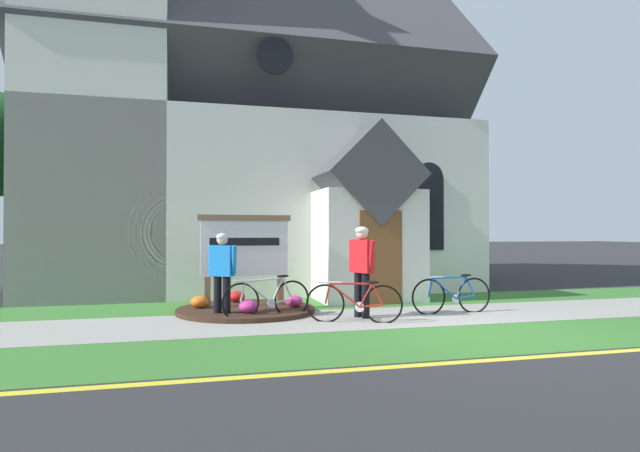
# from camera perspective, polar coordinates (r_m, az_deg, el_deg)

# --- Properties ---
(ground) EXTENTS (140.00, 140.00, 0.00)m
(ground) POSITION_cam_1_polar(r_m,az_deg,el_deg) (12.72, 7.24, -7.96)
(ground) COLOR #2B2B2D
(sidewalk_slab) EXTENTS (32.00, 2.37, 0.01)m
(sidewalk_slab) POSITION_cam_1_polar(r_m,az_deg,el_deg) (9.82, -1.58, -10.10)
(sidewalk_slab) COLOR #99968E
(sidewalk_slab) RESTS_ON ground
(grass_verge) EXTENTS (32.00, 2.17, 0.01)m
(grass_verge) POSITION_cam_1_polar(r_m,az_deg,el_deg) (7.66, 2.40, -12.79)
(grass_verge) COLOR #38722D
(grass_verge) RESTS_ON ground
(church_lawn) EXTENTS (24.00, 2.09, 0.01)m
(church_lawn) POSITION_cam_1_polar(r_m,az_deg,el_deg) (11.97, -4.04, -8.40)
(church_lawn) COLOR #38722D
(church_lawn) RESTS_ON ground
(curb_paint_stripe) EXTENTS (28.00, 0.16, 0.01)m
(curb_paint_stripe) POSITION_cam_1_polar(r_m,az_deg,el_deg) (6.53, 5.71, -14.94)
(curb_paint_stripe) COLOR yellow
(curb_paint_stripe) RESTS_ON ground
(church_building) EXTENTS (12.24, 12.40, 13.40)m
(church_building) POSITION_cam_1_polar(r_m,az_deg,el_deg) (17.93, -8.94, 9.55)
(church_building) COLOR silver
(church_building) RESTS_ON ground
(church_sign) EXTENTS (1.91, 0.17, 1.97)m
(church_sign) POSITION_cam_1_polar(r_m,az_deg,el_deg) (11.03, -8.08, -2.42)
(church_sign) COLOR #7F6047
(church_sign) RESTS_ON ground
(flower_bed) EXTENTS (2.76, 2.76, 0.34)m
(flower_bed) POSITION_cam_1_polar(r_m,az_deg,el_deg) (10.88, -7.95, -8.80)
(flower_bed) COLOR #382319
(flower_bed) RESTS_ON ground
(bicycle_yellow) EXTENTS (1.62, 0.68, 0.77)m
(bicycle_yellow) POSITION_cam_1_polar(r_m,az_deg,el_deg) (9.58, 3.71, -8.17)
(bicycle_yellow) COLOR black
(bicycle_yellow) RESTS_ON ground
(bicycle_black) EXTENTS (1.70, 0.37, 0.83)m
(bicycle_black) POSITION_cam_1_polar(r_m,az_deg,el_deg) (10.02, -5.69, -7.79)
(bicycle_black) COLOR black
(bicycle_black) RESTS_ON ground
(bicycle_green) EXTENTS (1.72, 0.08, 0.80)m
(bicycle_green) POSITION_cam_1_polar(r_m,az_deg,el_deg) (10.94, 13.97, -7.17)
(bicycle_green) COLOR black
(bicycle_green) RESTS_ON ground
(cyclist_in_blue_jersey) EXTENTS (0.39, 0.75, 1.72)m
(cyclist_in_blue_jersey) POSITION_cam_1_polar(r_m,az_deg,el_deg) (10.04, 4.51, -4.08)
(cyclist_in_blue_jersey) COLOR black
(cyclist_in_blue_jersey) RESTS_ON ground
(cyclist_in_yellow_jersey) EXTENTS (0.49, 0.56, 1.60)m
(cyclist_in_yellow_jersey) POSITION_cam_1_polar(r_m,az_deg,el_deg) (10.13, -10.45, -4.56)
(cyclist_in_yellow_jersey) COLOR black
(cyclist_in_yellow_jersey) RESTS_ON ground
(roadside_conifer) EXTENTS (3.21, 3.21, 7.39)m
(roadside_conifer) POSITION_cam_1_polar(r_m,az_deg,el_deg) (19.47, 12.56, 8.00)
(roadside_conifer) COLOR #4C3823
(roadside_conifer) RESTS_ON ground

